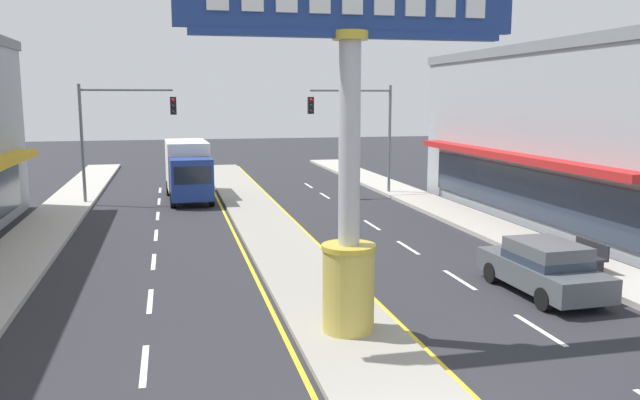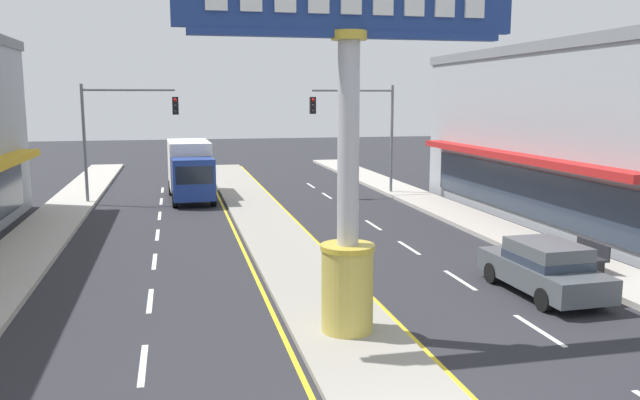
# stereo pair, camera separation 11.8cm
# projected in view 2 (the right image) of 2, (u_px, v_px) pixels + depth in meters

# --- Properties ---
(median_strip) EXTENTS (2.56, 52.00, 0.14)m
(median_strip) POSITION_uv_depth(u_px,v_px,m) (269.00, 228.00, 27.11)
(median_strip) COLOR gray
(median_strip) RESTS_ON ground
(sidewalk_left) EXTENTS (2.45, 60.00, 0.18)m
(sidewalk_left) POSITION_uv_depth(u_px,v_px,m) (27.00, 250.00, 23.20)
(sidewalk_left) COLOR #ADA89E
(sidewalk_left) RESTS_ON ground
(sidewalk_right) EXTENTS (2.45, 60.00, 0.18)m
(sidewalk_right) POSITION_uv_depth(u_px,v_px,m) (490.00, 227.00, 27.16)
(sidewalk_right) COLOR #ADA89E
(sidewalk_right) RESTS_ON ground
(lane_markings) EXTENTS (9.30, 52.00, 0.01)m
(lane_markings) POSITION_uv_depth(u_px,v_px,m) (274.00, 236.00, 25.82)
(lane_markings) COLOR silver
(lane_markings) RESTS_ON ground
(district_sign) EXTENTS (7.54, 1.26, 8.39)m
(district_sign) POSITION_uv_depth(u_px,v_px,m) (348.00, 136.00, 14.30)
(district_sign) COLOR gold
(district_sign) RESTS_ON median_strip
(storefront_right) EXTENTS (9.20, 20.29, 7.80)m
(storefront_right) POSITION_uv_depth(u_px,v_px,m) (602.00, 134.00, 28.92)
(storefront_right) COLOR #999EA3
(storefront_right) RESTS_ON ground
(traffic_light_left_side) EXTENTS (4.86, 0.46, 6.20)m
(traffic_light_left_side) POSITION_uv_depth(u_px,v_px,m) (119.00, 122.00, 33.17)
(traffic_light_left_side) COLOR slate
(traffic_light_left_side) RESTS_ON ground
(traffic_light_right_side) EXTENTS (4.86, 0.46, 6.20)m
(traffic_light_right_side) POSITION_uv_depth(u_px,v_px,m) (362.00, 121.00, 35.96)
(traffic_light_right_side) COLOR slate
(traffic_light_right_side) RESTS_ON ground
(box_truck_near_right_lane) EXTENTS (2.42, 6.97, 3.12)m
(box_truck_near_right_lane) POSITION_uv_depth(u_px,v_px,m) (190.00, 168.00, 35.28)
(box_truck_near_right_lane) COLOR navy
(box_truck_near_right_lane) RESTS_ON ground
(sedan_near_left_lane) EXTENTS (1.94, 4.35, 1.53)m
(sedan_near_left_lane) POSITION_uv_depth(u_px,v_px,m) (544.00, 267.00, 18.07)
(sedan_near_left_lane) COLOR #4C5156
(sedan_near_left_lane) RESTS_ON ground
(street_bench) EXTENTS (0.48, 1.60, 0.88)m
(street_bench) POSITION_uv_depth(u_px,v_px,m) (589.00, 255.00, 20.13)
(street_bench) COLOR #232328
(street_bench) RESTS_ON sidewalk_right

